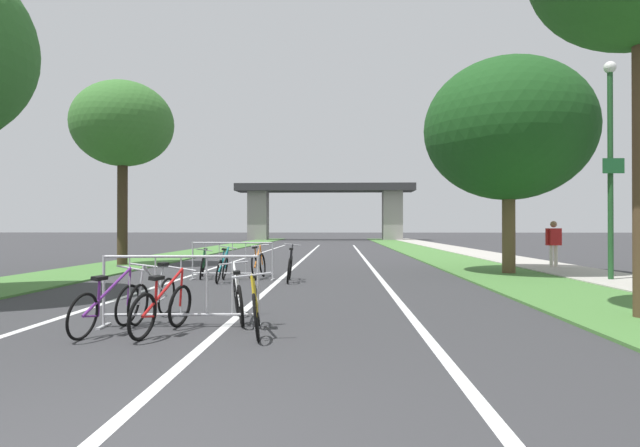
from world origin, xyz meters
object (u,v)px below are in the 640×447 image
object	(u,v)px
bicycle_silver_4	(154,297)
bicycle_green_0	(203,265)
crowd_barrier_nearest	(181,291)
bicycle_black_8	(290,268)
lamppost_with_sign	(610,152)
bicycle_red_3	(163,308)
tree_right_pine_near	(508,130)
bicycle_purple_6	(107,307)
tree_left_pine_far	(123,125)
pedestrian_waiting	(554,240)
bicycle_orange_2	(259,265)
crowd_barrier_second	(232,261)
bicycle_teal_5	(222,268)
bicycle_white_7	(238,299)
bicycle_yellow_1	(256,308)

from	to	relation	value
bicycle_silver_4	bicycle_green_0	bearing A→B (deg)	-75.81
crowd_barrier_nearest	bicycle_black_8	xyz separation A→B (m)	(0.98, 6.56, -0.14)
lamppost_with_sign	bicycle_red_3	xyz separation A→B (m)	(-9.64, -7.24, -3.11)
bicycle_green_0	bicycle_black_8	world-z (taller)	bicycle_black_8
tree_right_pine_near	bicycle_purple_6	size ratio (longest dim) A/B	4.10
tree_left_pine_far	bicycle_silver_4	bearing A→B (deg)	-65.44
lamppost_with_sign	pedestrian_waiting	bearing A→B (deg)	86.85
bicycle_orange_2	bicycle_silver_4	bearing A→B (deg)	-91.19
crowd_barrier_second	bicycle_purple_6	bearing A→B (deg)	-91.78
bicycle_teal_5	bicycle_white_7	distance (m)	6.16
bicycle_yellow_1	pedestrian_waiting	bearing A→B (deg)	-135.04
tree_right_pine_near	bicycle_teal_5	bearing A→B (deg)	-163.51
bicycle_green_0	bicycle_white_7	world-z (taller)	bicycle_white_7
tree_left_pine_far	bicycle_teal_5	xyz separation A→B (m)	(5.09, -5.71, -5.00)
tree_left_pine_far	bicycle_teal_5	size ratio (longest dim) A/B	4.14
pedestrian_waiting	bicycle_red_3	bearing A→B (deg)	-146.40
bicycle_red_3	bicycle_silver_4	size ratio (longest dim) A/B	0.97
bicycle_green_0	pedestrian_waiting	size ratio (longest dim) A/B	0.98
crowd_barrier_nearest	tree_left_pine_far	bearing A→B (deg)	115.90
tree_right_pine_near	bicycle_purple_6	bearing A→B (deg)	-131.77
bicycle_red_3	bicycle_silver_4	world-z (taller)	bicycle_silver_4
bicycle_red_3	bicycle_black_8	world-z (taller)	bicycle_black_8
lamppost_with_sign	bicycle_green_0	bearing A→B (deg)	175.96
crowd_barrier_second	bicycle_silver_4	world-z (taller)	crowd_barrier_second
lamppost_with_sign	bicycle_black_8	world-z (taller)	lamppost_with_sign
crowd_barrier_nearest	bicycle_white_7	bearing A→B (deg)	35.55
tree_right_pine_near	bicycle_orange_2	world-z (taller)	tree_right_pine_near
crowd_barrier_nearest	bicycle_purple_6	distance (m)	1.02
bicycle_yellow_1	bicycle_red_3	size ratio (longest dim) A/B	1.06
tree_left_pine_far	bicycle_silver_4	distance (m)	13.73
crowd_barrier_nearest	bicycle_orange_2	xyz separation A→B (m)	(-0.01, 7.51, -0.14)
bicycle_green_0	bicycle_red_3	size ratio (longest dim) A/B	1.05
bicycle_white_7	bicycle_black_8	xyz separation A→B (m)	(0.24, 6.03, 0.03)
lamppost_with_sign	bicycle_teal_5	bearing A→B (deg)	-178.69
bicycle_green_0	bicycle_red_3	distance (m)	8.17
crowd_barrier_second	bicycle_yellow_1	world-z (taller)	crowd_barrier_second
bicycle_yellow_1	bicycle_orange_2	bearing A→B (deg)	-89.92
crowd_barrier_second	bicycle_white_7	size ratio (longest dim) A/B	1.40
bicycle_silver_4	bicycle_purple_6	world-z (taller)	bicycle_silver_4
tree_right_pine_near	lamppost_with_sign	distance (m)	3.17
bicycle_orange_2	tree_right_pine_near	bearing A→B (deg)	14.57
pedestrian_waiting	lamppost_with_sign	bearing A→B (deg)	-109.19
tree_right_pine_near	pedestrian_waiting	world-z (taller)	tree_right_pine_near
pedestrian_waiting	bicycle_purple_6	bearing A→B (deg)	-148.64
bicycle_red_3	bicycle_white_7	distance (m)	1.34
tree_right_pine_near	bicycle_purple_6	world-z (taller)	tree_right_pine_near
bicycle_orange_2	bicycle_red_3	distance (m)	8.03
crowd_barrier_second	bicycle_yellow_1	size ratio (longest dim) A/B	1.40
tree_right_pine_near	bicycle_silver_4	size ratio (longest dim) A/B	4.15
lamppost_with_sign	bicycle_white_7	xyz separation A→B (m)	(-8.80, -6.19, -3.11)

